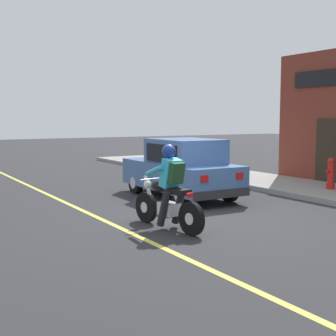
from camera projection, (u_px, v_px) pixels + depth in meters
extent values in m
plane|color=#2B2B2D|center=(197.00, 218.00, 9.92)|extent=(80.00, 80.00, 0.00)
cube|color=gray|center=(268.00, 182.00, 14.96)|extent=(2.60, 22.00, 0.14)
cube|color=#D1C64C|center=(68.00, 204.00, 11.54)|extent=(0.12, 19.80, 0.01)
cube|color=#2D2319|center=(328.00, 153.00, 14.46)|extent=(0.04, 0.90, 2.10)
cylinder|color=black|center=(146.00, 207.00, 9.49)|extent=(0.17, 0.63, 0.62)
cylinder|color=silver|center=(146.00, 207.00, 9.49)|extent=(0.15, 0.23, 0.22)
cylinder|color=black|center=(191.00, 219.00, 8.40)|extent=(0.17, 0.63, 0.62)
cylinder|color=silver|center=(191.00, 219.00, 8.40)|extent=(0.15, 0.23, 0.22)
cube|color=silver|center=(169.00, 209.00, 8.90)|extent=(0.33, 0.43, 0.24)
ellipsoid|color=black|center=(161.00, 186.00, 9.05)|extent=(0.36, 0.55, 0.24)
cube|color=black|center=(177.00, 191.00, 8.68)|extent=(0.33, 0.59, 0.10)
cylinder|color=silver|center=(149.00, 192.00, 9.38)|extent=(0.11, 0.33, 0.68)
cylinder|color=silver|center=(152.00, 179.00, 9.26)|extent=(0.56, 0.11, 0.04)
sphere|color=silver|center=(147.00, 184.00, 9.40)|extent=(0.16, 0.16, 0.16)
cylinder|color=silver|center=(189.00, 216.00, 8.69)|extent=(0.15, 0.56, 0.08)
cube|color=red|center=(190.00, 195.00, 8.39)|extent=(0.13, 0.07, 0.08)
cylinder|color=black|center=(164.00, 208.00, 8.73)|extent=(0.18, 0.36, 0.71)
cylinder|color=black|center=(179.00, 206.00, 8.95)|extent=(0.18, 0.36, 0.71)
cube|color=#33B2D1|center=(171.00, 173.00, 8.78)|extent=(0.38, 0.37, 0.57)
cylinder|color=#33B2D1|center=(155.00, 171.00, 8.84)|extent=(0.15, 0.53, 0.26)
cylinder|color=#33B2D1|center=(171.00, 169.00, 9.09)|extent=(0.15, 0.53, 0.26)
sphere|color=navy|center=(169.00, 151.00, 8.79)|extent=(0.26, 0.26, 0.26)
cube|color=#1E4728|center=(176.00, 173.00, 8.66)|extent=(0.31, 0.27, 0.42)
cylinder|color=black|center=(136.00, 183.00, 13.15)|extent=(0.19, 0.60, 0.60)
cylinder|color=silver|center=(136.00, 183.00, 13.15)|extent=(0.20, 0.33, 0.33)
cylinder|color=black|center=(179.00, 179.00, 13.88)|extent=(0.19, 0.60, 0.60)
cylinder|color=silver|center=(179.00, 179.00, 13.88)|extent=(0.20, 0.33, 0.33)
cylinder|color=black|center=(181.00, 195.00, 11.09)|extent=(0.19, 0.60, 0.60)
cylinder|color=silver|center=(181.00, 195.00, 11.09)|extent=(0.20, 0.33, 0.33)
cylinder|color=black|center=(229.00, 190.00, 11.82)|extent=(0.19, 0.60, 0.60)
cylinder|color=silver|center=(229.00, 190.00, 11.82)|extent=(0.20, 0.33, 0.33)
cube|color=#42669E|center=(180.00, 175.00, 12.45)|extent=(1.69, 3.72, 0.70)
cube|color=#42669E|center=(185.00, 152.00, 12.17)|extent=(1.47, 1.92, 0.66)
cube|color=black|center=(168.00, 152.00, 12.92)|extent=(1.33, 0.37, 0.51)
cube|color=black|center=(161.00, 153.00, 11.81)|extent=(0.05, 1.52, 0.46)
cube|color=black|center=(208.00, 151.00, 12.54)|extent=(0.05, 1.52, 0.46)
cube|color=silver|center=(132.00, 165.00, 13.78)|extent=(0.24, 0.04, 0.14)
cube|color=red|center=(204.00, 179.00, 10.59)|extent=(0.20, 0.04, 0.16)
cube|color=silver|center=(162.00, 164.00, 14.29)|extent=(0.24, 0.04, 0.14)
cube|color=red|center=(240.00, 176.00, 11.10)|extent=(0.20, 0.04, 0.16)
cube|color=#28282B|center=(148.00, 177.00, 14.05)|extent=(1.61, 0.14, 0.20)
cube|color=#28282B|center=(221.00, 194.00, 10.91)|extent=(1.61, 0.14, 0.20)
cylinder|color=red|center=(330.00, 186.00, 13.05)|extent=(0.24, 0.24, 0.16)
cylinder|color=red|center=(331.00, 173.00, 13.01)|extent=(0.18, 0.18, 0.58)
sphere|color=red|center=(331.00, 161.00, 12.97)|extent=(0.20, 0.20, 0.20)
cylinder|color=red|center=(328.00, 171.00, 12.93)|extent=(0.10, 0.08, 0.08)
cylinder|color=red|center=(334.00, 171.00, 13.07)|extent=(0.10, 0.08, 0.08)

